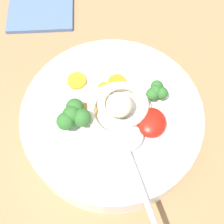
% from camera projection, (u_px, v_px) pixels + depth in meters
% --- Properties ---
extents(table_slab, '(1.23, 1.23, 0.04)m').
position_uv_depth(table_slab, '(99.00, 111.00, 0.55)').
color(table_slab, '#936D47').
rests_on(table_slab, ground).
extents(soup_bowl, '(0.27, 0.27, 0.06)m').
position_uv_depth(soup_bowl, '(112.00, 121.00, 0.48)').
color(soup_bowl, white).
rests_on(soup_bowl, table_slab).
extents(noodle_pile, '(0.11, 0.10, 0.04)m').
position_uv_depth(noodle_pile, '(120.00, 108.00, 0.44)').
color(noodle_pile, beige).
rests_on(noodle_pile, soup_bowl).
extents(soup_spoon, '(0.16, 0.13, 0.02)m').
position_uv_depth(soup_spoon, '(126.00, 147.00, 0.42)').
color(soup_spoon, '#B7B7BC').
rests_on(soup_spoon, soup_bowl).
extents(chili_sauce_dollop, '(0.05, 0.04, 0.02)m').
position_uv_depth(chili_sauce_dollop, '(151.00, 123.00, 0.44)').
color(chili_sauce_dollop, '#B2190F').
rests_on(chili_sauce_dollop, soup_bowl).
extents(broccoli_floret_left, '(0.04, 0.03, 0.03)m').
position_uv_depth(broccoli_floret_left, '(156.00, 92.00, 0.45)').
color(broccoli_floret_left, '#7A9E60').
rests_on(broccoli_floret_left, soup_bowl).
extents(broccoli_floret_near_spoon, '(0.05, 0.04, 0.04)m').
position_uv_depth(broccoli_floret_near_spoon, '(73.00, 115.00, 0.42)').
color(broccoli_floret_near_spoon, '#7A9E60').
rests_on(broccoli_floret_near_spoon, soup_bowl).
extents(carrot_slice_rear, '(0.03, 0.03, 0.01)m').
position_uv_depth(carrot_slice_rear, '(89.00, 112.00, 0.45)').
color(carrot_slice_rear, orange).
rests_on(carrot_slice_rear, soup_bowl).
extents(carrot_slice_extra_b, '(0.03, 0.03, 0.01)m').
position_uv_depth(carrot_slice_extra_b, '(117.00, 83.00, 0.47)').
color(carrot_slice_extra_b, orange).
rests_on(carrot_slice_extra_b, soup_bowl).
extents(carrot_slice_center, '(0.02, 0.02, 0.00)m').
position_uv_depth(carrot_slice_center, '(104.00, 90.00, 0.47)').
color(carrot_slice_center, orange).
rests_on(carrot_slice_center, soup_bowl).
extents(carrot_slice_beside_noodles, '(0.03, 0.03, 0.01)m').
position_uv_depth(carrot_slice_beside_noodles, '(77.00, 80.00, 0.48)').
color(carrot_slice_beside_noodles, orange).
rests_on(carrot_slice_beside_noodles, soup_bowl).
extents(folded_napkin, '(0.16, 0.16, 0.01)m').
position_uv_depth(folded_napkin, '(41.00, 7.00, 0.63)').
color(folded_napkin, '#4C6693').
rests_on(folded_napkin, table_slab).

